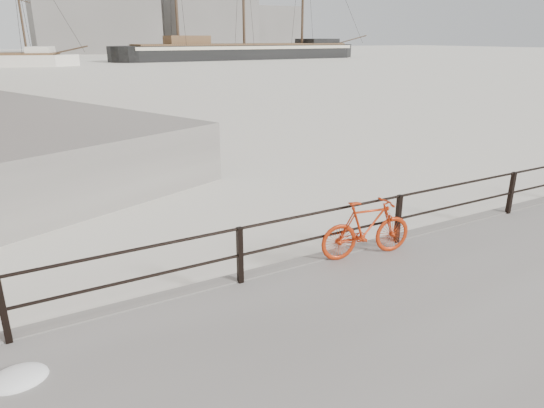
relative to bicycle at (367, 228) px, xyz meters
name	(u,v)px	position (x,y,z in m)	size (l,w,h in m)	color
ground	(389,255)	(0.97, 0.35, -0.91)	(400.00, 400.00, 0.00)	white
guardrail	(398,219)	(0.97, 0.20, -0.06)	(28.00, 0.10, 1.00)	black
bicycle	(367,228)	(0.00, 0.00, 0.00)	(1.85, 0.28, 1.11)	#AC2A0B
barque_black	(245,59)	(39.43, 85.72, -0.91)	(60.33, 19.74, 34.11)	black
industrial_west	(95,19)	(20.97, 140.35, 8.09)	(32.00, 18.00, 18.00)	gray
industrial_mid	(207,11)	(55.97, 145.35, 11.09)	(26.00, 20.00, 24.00)	gray
industrial_east	(265,29)	(78.97, 150.35, 6.09)	(20.00, 16.00, 14.00)	gray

